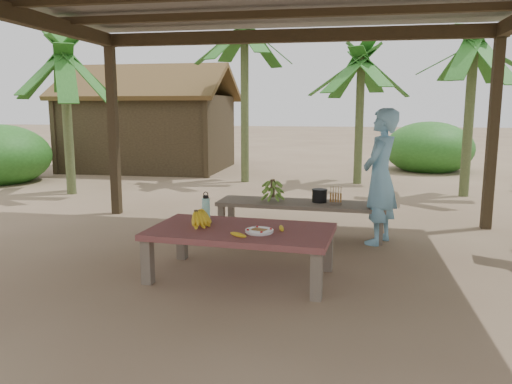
% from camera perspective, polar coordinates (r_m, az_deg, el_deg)
% --- Properties ---
extents(ground, '(80.00, 80.00, 0.00)m').
position_cam_1_polar(ground, '(5.41, 0.96, -8.60)').
color(ground, brown).
rests_on(ground, ground).
extents(work_table, '(1.87, 1.14, 0.50)m').
position_cam_1_polar(work_table, '(5.00, -1.73, -4.93)').
color(work_table, brown).
rests_on(work_table, ground).
extents(bench, '(2.23, 0.72, 0.45)m').
position_cam_1_polar(bench, '(6.65, 5.11, -1.63)').
color(bench, brown).
rests_on(bench, ground).
extents(ripe_banana_bunch, '(0.33, 0.29, 0.18)m').
position_cam_1_polar(ripe_banana_bunch, '(5.11, -6.88, -2.86)').
color(ripe_banana_bunch, yellow).
rests_on(ripe_banana_bunch, work_table).
extents(plate, '(0.28, 0.28, 0.04)m').
position_cam_1_polar(plate, '(4.81, 0.38, -4.49)').
color(plate, white).
rests_on(plate, work_table).
extents(loose_banana_front, '(0.17, 0.08, 0.04)m').
position_cam_1_polar(loose_banana_front, '(4.66, -2.04, -4.91)').
color(loose_banana_front, yellow).
rests_on(loose_banana_front, work_table).
extents(loose_banana_side, '(0.07, 0.14, 0.04)m').
position_cam_1_polar(loose_banana_side, '(4.91, 2.93, -4.16)').
color(loose_banana_side, yellow).
rests_on(loose_banana_side, work_table).
extents(water_flask, '(0.08, 0.08, 0.31)m').
position_cam_1_polar(water_flask, '(5.33, -5.74, -1.88)').
color(water_flask, '#41CDBA').
rests_on(water_flask, work_table).
extents(green_banana_stalk, '(0.28, 0.28, 0.31)m').
position_cam_1_polar(green_banana_stalk, '(6.68, 1.92, 0.27)').
color(green_banana_stalk, '#598C2D').
rests_on(green_banana_stalk, bench).
extents(cooking_pot, '(0.20, 0.20, 0.17)m').
position_cam_1_polar(cooking_pot, '(6.66, 7.27, -0.45)').
color(cooking_pot, black).
rests_on(cooking_pot, bench).
extents(skewer_rack, '(0.18, 0.09, 0.24)m').
position_cam_1_polar(skewer_rack, '(6.52, 9.10, -0.38)').
color(skewer_rack, '#A57F47').
rests_on(skewer_rack, bench).
extents(woman, '(0.61, 0.72, 1.69)m').
position_cam_1_polar(woman, '(6.36, 14.00, 1.68)').
color(woman, '#68A2C4').
rests_on(woman, ground).
extents(hut, '(4.40, 3.43, 2.85)m').
position_cam_1_polar(hut, '(14.13, -11.90, 7.07)').
color(hut, black).
rests_on(hut, ground).
extents(banana_plant_ne, '(1.80, 1.80, 3.10)m').
position_cam_1_polar(banana_plant_ne, '(10.33, 23.58, 14.01)').
color(banana_plant_ne, '#596638').
rests_on(banana_plant_ne, ground).
extents(banana_plant_n, '(1.80, 1.80, 2.95)m').
position_cam_1_polar(banana_plant_n, '(11.35, 11.91, 13.37)').
color(banana_plant_n, '#596638').
rests_on(banana_plant_n, ground).
extents(banana_plant_nw, '(1.80, 1.80, 3.66)m').
position_cam_1_polar(banana_plant_nw, '(11.46, -1.32, 17.00)').
color(banana_plant_nw, '#596638').
rests_on(banana_plant_nw, ground).
extents(banana_plant_w, '(1.80, 1.80, 2.88)m').
position_cam_1_polar(banana_plant_w, '(10.42, -21.07, 12.89)').
color(banana_plant_w, '#596638').
rests_on(banana_plant_w, ground).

